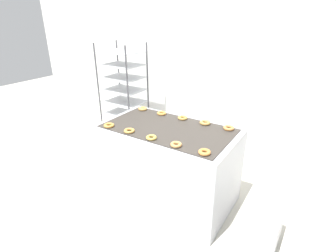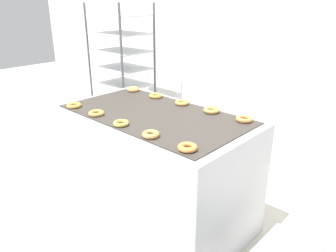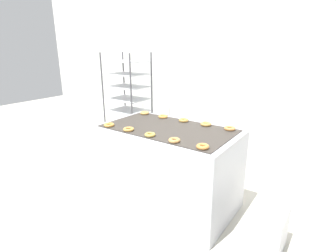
% 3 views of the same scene
% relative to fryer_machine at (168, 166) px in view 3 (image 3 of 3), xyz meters
% --- Properties ---
extents(ground_plane, '(14.00, 14.00, 0.00)m').
position_rel_fryer_machine_xyz_m(ground_plane, '(-0.00, -0.67, -0.45)').
color(ground_plane, beige).
extents(wall_back, '(8.00, 0.05, 2.80)m').
position_rel_fryer_machine_xyz_m(wall_back, '(-0.00, 1.45, 0.95)').
color(wall_back, white).
rests_on(wall_back, ground_plane).
extents(fryer_machine, '(1.48, 0.85, 0.90)m').
position_rel_fryer_machine_xyz_m(fryer_machine, '(0.00, 0.00, 0.00)').
color(fryer_machine, '#A8AAB2').
rests_on(fryer_machine, ground_plane).
extents(baking_rack_cart, '(0.62, 0.50, 1.64)m').
position_rel_fryer_machine_xyz_m(baking_rack_cart, '(-1.33, 0.80, 0.38)').
color(baking_rack_cart, '#4C4C51').
rests_on(baking_rack_cart, ground_plane).
extents(glaze_bin, '(0.29, 0.38, 0.40)m').
position_rel_fryer_machine_xyz_m(glaze_bin, '(1.12, -0.11, -0.25)').
color(glaze_bin, '#A8AAB2').
rests_on(glaze_bin, ground_plane).
extents(donut_near_leftmost, '(0.11, 0.11, 0.03)m').
position_rel_fryer_machine_xyz_m(donut_near_leftmost, '(-0.56, -0.32, 0.47)').
color(donut_near_leftmost, '#C58C3D').
rests_on(donut_near_leftmost, fryer_machine).
extents(donut_near_left, '(0.11, 0.11, 0.03)m').
position_rel_fryer_machine_xyz_m(donut_near_left, '(-0.28, -0.31, 0.47)').
color(donut_near_left, '#C38E43').
rests_on(donut_near_left, fryer_machine).
extents(donut_near_center, '(0.11, 0.11, 0.03)m').
position_rel_fryer_machine_xyz_m(donut_near_center, '(0.01, -0.31, 0.47)').
color(donut_near_center, '#BA9B45').
rests_on(donut_near_center, fryer_machine).
extents(donut_near_right, '(0.11, 0.11, 0.03)m').
position_rel_fryer_machine_xyz_m(donut_near_right, '(0.29, -0.31, 0.47)').
color(donut_near_right, tan).
rests_on(donut_near_right, fryer_machine).
extents(donut_near_rightmost, '(0.11, 0.11, 0.03)m').
position_rel_fryer_machine_xyz_m(donut_near_rightmost, '(0.57, -0.31, 0.47)').
color(donut_near_rightmost, '#D2843D').
rests_on(donut_near_rightmost, fryer_machine).
extents(donut_far_leftmost, '(0.11, 0.11, 0.03)m').
position_rel_fryer_machine_xyz_m(donut_far_leftmost, '(-0.57, 0.30, 0.47)').
color(donut_far_leftmost, tan).
rests_on(donut_far_leftmost, fryer_machine).
extents(donut_far_left, '(0.11, 0.11, 0.03)m').
position_rel_fryer_machine_xyz_m(donut_far_left, '(-0.28, 0.30, 0.47)').
color(donut_far_left, '#CF8C3E').
rests_on(donut_far_left, fryer_machine).
extents(donut_far_center, '(0.11, 0.11, 0.03)m').
position_rel_fryer_machine_xyz_m(donut_far_center, '(0.01, 0.30, 0.47)').
color(donut_far_center, '#C39242').
rests_on(donut_far_center, fryer_machine).
extents(donut_far_right, '(0.12, 0.12, 0.03)m').
position_rel_fryer_machine_xyz_m(donut_far_right, '(0.29, 0.31, 0.47)').
color(donut_far_right, tan).
rests_on(donut_far_right, fryer_machine).
extents(donut_far_rightmost, '(0.12, 0.12, 0.03)m').
position_rel_fryer_machine_xyz_m(donut_far_rightmost, '(0.56, 0.31, 0.47)').
color(donut_far_rightmost, '#D08746').
rests_on(donut_far_rightmost, fryer_machine).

